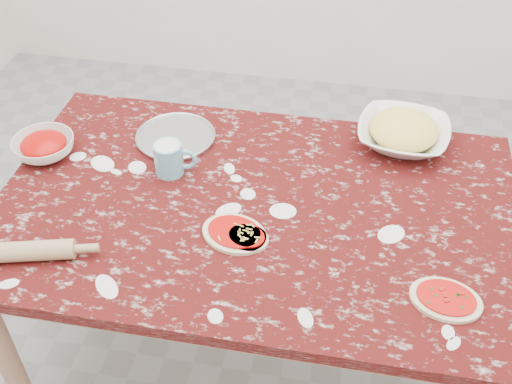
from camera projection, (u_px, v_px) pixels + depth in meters
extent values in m
plane|color=gray|center=(256.00, 347.00, 2.38)|extent=(4.00, 4.00, 0.00)
cube|color=#3D0B0B|center=(256.00, 209.00, 1.90)|extent=(1.60, 1.00, 0.04)
cube|color=#A0735A|center=(256.00, 223.00, 1.94)|extent=(1.50, 0.90, 0.08)
cylinder|color=#A0735A|center=(7.00, 357.00, 1.93)|extent=(0.07, 0.07, 0.71)
cylinder|color=#A0735A|center=(104.00, 186.00, 2.55)|extent=(0.07, 0.07, 0.71)
cylinder|color=#A0735A|center=(461.00, 231.00, 2.35)|extent=(0.07, 0.07, 0.71)
cylinder|color=#B2B2B7|center=(176.00, 137.00, 2.14)|extent=(0.34, 0.34, 0.01)
imported|color=white|center=(44.00, 147.00, 2.05)|extent=(0.27, 0.27, 0.06)
imported|color=white|center=(403.00, 135.00, 2.09)|extent=(0.34, 0.34, 0.08)
cylinder|color=#68A6C1|center=(169.00, 159.00, 1.97)|extent=(0.09, 0.09, 0.11)
torus|color=#68A6C1|center=(185.00, 159.00, 1.96)|extent=(0.08, 0.02, 0.08)
cylinder|color=silver|center=(168.00, 149.00, 1.94)|extent=(0.07, 0.07, 0.01)
ellipsoid|color=beige|center=(234.00, 234.00, 1.78)|extent=(0.23, 0.21, 0.01)
ellipsoid|color=red|center=(234.00, 232.00, 1.77)|extent=(0.19, 0.17, 0.00)
ellipsoid|color=beige|center=(247.00, 238.00, 1.77)|extent=(0.16, 0.14, 0.01)
ellipsoid|color=red|center=(247.00, 236.00, 1.76)|extent=(0.13, 0.12, 0.00)
ellipsoid|color=beige|center=(446.00, 300.00, 1.60)|extent=(0.21, 0.17, 0.01)
ellipsoid|color=red|center=(446.00, 298.00, 1.59)|extent=(0.17, 0.14, 0.00)
cylinder|color=tan|center=(23.00, 251.00, 1.70)|extent=(0.29, 0.13, 0.06)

